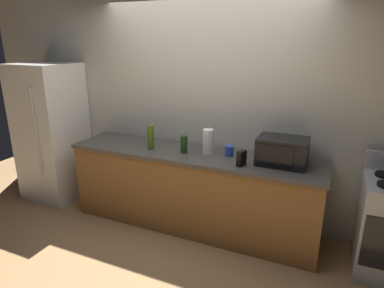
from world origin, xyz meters
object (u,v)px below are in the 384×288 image
object	(u,v)px
refrigerator	(52,132)
bottle_wine	(184,144)
mug_blue	(229,151)
microwave	(282,151)
bottle_olive_oil	(151,137)
paper_towel_roll	(208,142)
cordless_phone	(241,158)

from	to	relation	value
refrigerator	bottle_wine	xyz separation A→B (m)	(1.97, -0.03, 0.10)
refrigerator	bottle_wine	bearing A→B (deg)	-0.79
bottle_wine	mug_blue	size ratio (longest dim) A/B	1.74
microwave	bottle_olive_oil	xyz separation A→B (m)	(-1.43, -0.11, 0.00)
microwave	paper_towel_roll	xyz separation A→B (m)	(-0.78, 0.00, 0.00)
refrigerator	bottle_olive_oil	distance (m)	1.58
refrigerator	microwave	size ratio (longest dim) A/B	3.75
microwave	mug_blue	distance (m)	0.56
microwave	paper_towel_roll	world-z (taller)	same
bottle_olive_oil	mug_blue	world-z (taller)	bottle_olive_oil
paper_towel_roll	microwave	bearing A→B (deg)	-0.16
bottle_olive_oil	bottle_wine	world-z (taller)	bottle_olive_oil
microwave	bottle_olive_oil	bearing A→B (deg)	-175.44
microwave	bottle_wine	xyz separation A→B (m)	(-1.03, -0.08, -0.04)
cordless_phone	mug_blue	xyz separation A→B (m)	(-0.20, 0.23, -0.02)
cordless_phone	mug_blue	size ratio (longest dim) A/B	1.36
microwave	bottle_wine	size ratio (longest dim) A/B	2.51
cordless_phone	refrigerator	bearing A→B (deg)	-165.42
microwave	cordless_phone	xyz separation A→B (m)	(-0.35, -0.20, -0.06)
mug_blue	bottle_wine	bearing A→B (deg)	-167.91
refrigerator	cordless_phone	world-z (taller)	refrigerator
refrigerator	microwave	xyz separation A→B (m)	(3.00, 0.05, 0.13)
microwave	bottle_wine	distance (m)	1.04
paper_towel_roll	cordless_phone	size ratio (longest dim) A/B	1.80
microwave	cordless_phone	distance (m)	0.41
cordless_phone	bottle_olive_oil	xyz separation A→B (m)	(-1.07, 0.09, 0.06)
bottle_olive_oil	mug_blue	xyz separation A→B (m)	(0.88, 0.14, -0.08)
microwave	bottle_olive_oil	size ratio (longest dim) A/B	1.73
cordless_phone	bottle_wine	distance (m)	0.69
refrigerator	bottle_wine	distance (m)	1.97
cordless_phone	mug_blue	bearing A→B (deg)	148.66
refrigerator	cordless_phone	bearing A→B (deg)	-3.34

